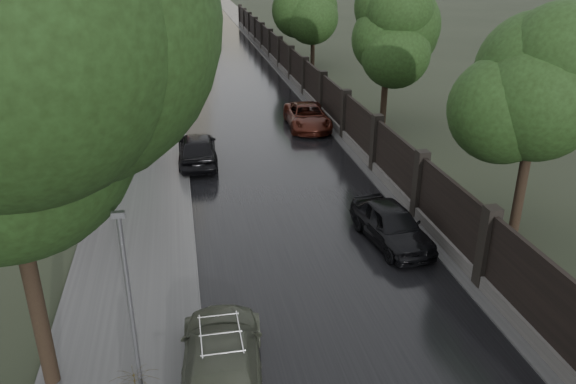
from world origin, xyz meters
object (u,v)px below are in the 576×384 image
(tree_right_a, at_px, (536,101))
(car_right_far, at_px, (307,116))
(traffic_light, at_px, (176,82))
(volga_sedan, at_px, (222,359))
(car_right_near, at_px, (392,224))
(hatchback_left, at_px, (197,148))
(lamp_post, at_px, (132,320))
(tree_left_far, at_px, (112,23))
(tree_right_c, at_px, (313,8))
(tree_right_b, at_px, (388,39))

(tree_right_a, bearing_deg, car_right_far, 107.44)
(traffic_light, distance_m, volga_sedan, 22.76)
(car_right_near, bearing_deg, volga_sedan, -144.72)
(hatchback_left, relative_size, car_right_near, 1.10)
(lamp_post, height_order, traffic_light, lamp_post)
(tree_left_far, bearing_deg, car_right_far, -35.00)
(lamp_post, bearing_deg, traffic_light, 87.32)
(tree_left_far, distance_m, car_right_near, 24.75)
(tree_right_c, bearing_deg, traffic_light, -128.18)
(tree_left_far, relative_size, volga_sedan, 1.53)
(tree_right_a, height_order, hatchback_left, tree_right_a)
(car_right_far, bearing_deg, tree_right_a, -69.88)
(car_right_near, bearing_deg, tree_right_b, 64.07)
(tree_right_b, bearing_deg, tree_left_far, 152.70)
(tree_left_far, height_order, hatchback_left, tree_left_far)
(hatchback_left, xyz_separation_m, car_right_near, (6.34, -9.35, -0.07))
(tree_left_far, height_order, traffic_light, tree_left_far)
(traffic_light, relative_size, hatchback_left, 0.88)
(car_right_near, bearing_deg, lamp_post, -148.09)
(lamp_post, relative_size, car_right_near, 1.23)
(hatchback_left, distance_m, car_right_near, 11.29)
(tree_right_b, xyz_separation_m, car_right_far, (-4.49, 0.29, -4.27))
(tree_left_far, height_order, volga_sedan, tree_left_far)
(volga_sedan, bearing_deg, tree_left_far, -75.93)
(volga_sedan, bearing_deg, tree_right_c, -101.36)
(car_right_near, distance_m, car_right_far, 14.08)
(tree_right_c, height_order, hatchback_left, tree_right_c)
(tree_left_far, xyz_separation_m, car_right_near, (10.84, -21.78, -4.54))
(tree_right_c, bearing_deg, tree_left_far, -147.17)
(tree_left_far, distance_m, traffic_light, 6.84)
(tree_left_far, distance_m, tree_right_c, 18.45)
(tree_right_c, distance_m, car_right_far, 18.76)
(tree_left_far, relative_size, traffic_light, 1.85)
(car_right_near, bearing_deg, car_right_far, 82.06)
(volga_sedan, bearing_deg, tree_right_a, -147.79)
(tree_right_a, xyz_separation_m, hatchback_left, (-11.00, 9.56, -4.17))
(traffic_light, bearing_deg, volga_sedan, -88.23)
(tree_right_a, xyz_separation_m, tree_right_c, (0.00, 32.00, 0.00))
(car_right_near, xyz_separation_m, car_right_far, (0.17, 14.08, -0.03))
(volga_sedan, xyz_separation_m, car_right_near, (6.44, 5.91, 0.00))
(tree_left_far, relative_size, lamp_post, 1.45)
(hatchback_left, bearing_deg, car_right_near, 125.34)
(tree_right_c, xyz_separation_m, volga_sedan, (-11.10, -37.69, -4.25))
(tree_left_far, height_order, tree_right_b, tree_left_far)
(tree_right_a, height_order, car_right_near, tree_right_a)
(car_right_far, bearing_deg, tree_right_c, 78.44)
(tree_left_far, xyz_separation_m, tree_right_b, (15.50, -8.00, -0.29))
(hatchback_left, distance_m, car_right_far, 8.04)
(lamp_post, distance_m, car_right_far, 22.52)
(tree_right_a, distance_m, tree_right_c, 32.00)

